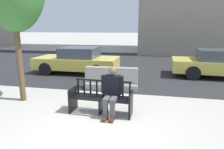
% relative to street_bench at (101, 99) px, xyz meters
% --- Properties ---
extents(ground_plane, '(200.00, 200.00, 0.00)m').
position_rel_street_bench_xyz_m(ground_plane, '(0.08, -0.92, -0.40)').
color(ground_plane, '#ADA89E').
extents(street_asphalt, '(120.00, 12.00, 0.01)m').
position_rel_street_bench_xyz_m(street_asphalt, '(0.08, 7.78, -0.39)').
color(street_asphalt, '#28282B').
rests_on(street_asphalt, ground).
extents(street_bench, '(1.71, 0.59, 0.88)m').
position_rel_street_bench_xyz_m(street_bench, '(0.00, 0.00, 0.00)').
color(street_bench, black).
rests_on(street_bench, ground).
extents(seated_person, '(0.58, 0.73, 1.31)m').
position_rel_street_bench_xyz_m(seated_person, '(0.31, -0.07, 0.29)').
color(seated_person, black).
rests_on(seated_person, ground).
extents(jersey_barrier_centre, '(2.02, 0.74, 0.84)m').
position_rel_street_bench_xyz_m(jersey_barrier_centre, '(-0.19, 2.27, -0.06)').
color(jersey_barrier_centre, gray).
rests_on(jersey_barrier_centre, ground).
extents(car_taxi_near, '(4.77, 2.12, 1.31)m').
position_rel_street_bench_xyz_m(car_taxi_near, '(4.57, 5.10, 0.25)').
color(car_taxi_near, '#DBC64C').
rests_on(car_taxi_near, ground).
extents(car_sedan_mid, '(4.19, 1.96, 1.33)m').
position_rel_street_bench_xyz_m(car_sedan_mid, '(-2.47, 4.65, 0.26)').
color(car_sedan_mid, '#DBC64C').
rests_on(car_sedan_mid, ground).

